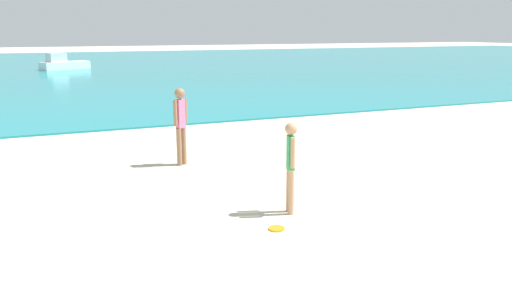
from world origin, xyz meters
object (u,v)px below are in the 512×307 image
(person_standing, at_px, (291,162))
(person_distant, at_px, (181,122))
(frisbee, at_px, (277,229))
(boat_far, at_px, (63,64))

(person_standing, height_order, person_distant, person_distant)
(person_distant, bearing_deg, person_standing, 71.16)
(person_standing, height_order, frisbee, person_standing)
(person_standing, xyz_separation_m, frisbee, (-0.53, -0.59, -0.88))
(person_standing, distance_m, person_distant, 3.96)
(person_standing, bearing_deg, frisbee, 151.12)
(person_standing, xyz_separation_m, person_distant, (-0.84, 3.87, 0.12))
(person_distant, bearing_deg, boat_far, -119.58)
(person_standing, relative_size, frisbee, 6.10)
(frisbee, relative_size, person_distant, 0.14)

